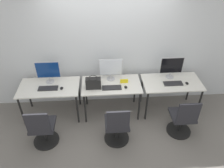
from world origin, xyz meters
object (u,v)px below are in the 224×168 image
object	(u,v)px
office_chair_center	(117,127)
mouse_right	(187,83)
monitor_center	(111,68)
monitor_left	(48,71)
mouse_center	(126,87)
keyboard_left	(48,88)
keyboard_center	(112,88)
monitor_right	(172,67)
office_chair_right	(183,120)
mouse_left	(62,88)
office_chair_left	(43,130)
keyboard_right	(173,83)
handbag	(93,83)

from	to	relation	value
office_chair_center	mouse_right	distance (m)	1.71
monitor_center	office_chair_center	xyz separation A→B (m)	(0.05, -1.02, -0.64)
monitor_left	mouse_center	world-z (taller)	monitor_left
monitor_center	office_chair_center	bearing A→B (deg)	-87.14
keyboard_left	monitor_center	size ratio (longest dim) A/B	0.80
monitor_left	keyboard_center	distance (m)	1.32
monitor_right	office_chair_right	world-z (taller)	monitor_right
keyboard_left	keyboard_center	xyz separation A→B (m)	(1.26, -0.06, 0.00)
keyboard_center	mouse_right	bearing A→B (deg)	1.47
monitor_center	office_chair_center	world-z (taller)	monitor_center
office_chair_center	office_chair_right	distance (m)	1.27
mouse_right	office_chair_right	xyz separation A→B (m)	(-0.23, -0.63, -0.40)
mouse_right	mouse_left	bearing A→B (deg)	179.97
monitor_center	mouse_right	distance (m)	1.59
monitor_center	keyboard_left	bearing A→B (deg)	-168.36
monitor_left	monitor_right	bearing A→B (deg)	0.10
office_chair_left	keyboard_right	xyz separation A→B (m)	(2.56, 0.73, 0.39)
office_chair_right	keyboard_center	bearing A→B (deg)	155.80
keyboard_left	monitor_right	xyz separation A→B (m)	(2.52, 0.25, 0.25)
monitor_left	monitor_center	world-z (taller)	same
keyboard_right	monitor_center	bearing A→B (deg)	168.20
handbag	office_chair_left	bearing A→B (deg)	-143.33
keyboard_center	office_chair_right	distance (m)	1.49
mouse_left	keyboard_right	size ratio (longest dim) A/B	0.23
monitor_right	office_chair_right	bearing A→B (deg)	-86.55
keyboard_right	handbag	bearing A→B (deg)	-179.06
keyboard_right	mouse_right	world-z (taller)	mouse_right
mouse_left	mouse_center	size ratio (longest dim) A/B	1.00
office_chair_center	monitor_right	world-z (taller)	monitor_right
office_chair_center	keyboard_right	distance (m)	1.48
mouse_left	mouse_center	xyz separation A→B (m)	(1.27, -0.05, 0.00)
office_chair_center	monitor_right	xyz separation A→B (m)	(1.21, 1.01, 0.64)
monitor_center	mouse_right	xyz separation A→B (m)	(1.54, -0.28, -0.24)
keyboard_center	monitor_right	world-z (taller)	monitor_right
monitor_right	monitor_left	bearing A→B (deg)	-179.90
mouse_left	monitor_center	size ratio (longest dim) A/B	0.19
mouse_left	monitor_right	world-z (taller)	monitor_right
monitor_center	keyboard_center	world-z (taller)	monitor_center
keyboard_left	mouse_left	bearing A→B (deg)	-4.64
monitor_right	office_chair_center	bearing A→B (deg)	-140.21
mouse_left	office_chair_center	distance (m)	1.34
monitor_left	mouse_center	distance (m)	1.59
monitor_left	keyboard_center	xyz separation A→B (m)	(1.26, -0.30, -0.25)
mouse_left	keyboard_right	bearing A→B (deg)	0.46
monitor_left	keyboard_left	distance (m)	0.35
office_chair_center	handbag	size ratio (longest dim) A/B	2.99
mouse_center	office_chair_right	size ratio (longest dim) A/B	0.10
keyboard_center	handbag	xyz separation A→B (m)	(-0.36, 0.03, 0.11)
monitor_left	office_chair_center	xyz separation A→B (m)	(1.31, -1.00, -0.64)
monitor_center	office_chair_left	bearing A→B (deg)	-142.75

